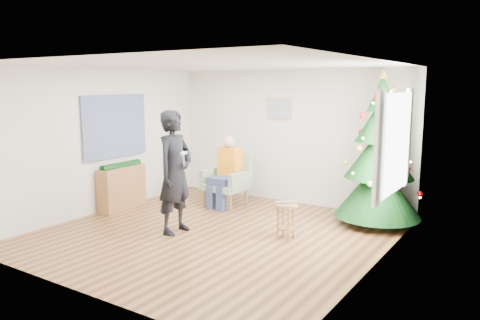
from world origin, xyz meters
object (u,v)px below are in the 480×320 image
Objects in this scene: standing_man at (175,172)px; console at (122,188)px; christmas_tree at (379,156)px; stool at (286,221)px; armchair at (228,186)px.

standing_man is 1.93m from console.
christmas_tree reaches higher than stool.
standing_man is at bearing -19.94° from console.
standing_man is at bearing -139.44° from christmas_tree.
christmas_tree reaches higher than armchair.
armchair is 0.53× the size of standing_man.
christmas_tree is at bearing 58.03° from stool.
standing_man reaches higher than stool.
standing_man is (-1.60, -0.67, 0.69)m from stool.
standing_man reaches higher than armchair.
standing_man is (0.25, -1.79, 0.58)m from armchair.
stool is 0.53× the size of armchair.
stool is at bearing -121.97° from christmas_tree.
stool is at bearing -1.02° from console.
console reaches higher than stool.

